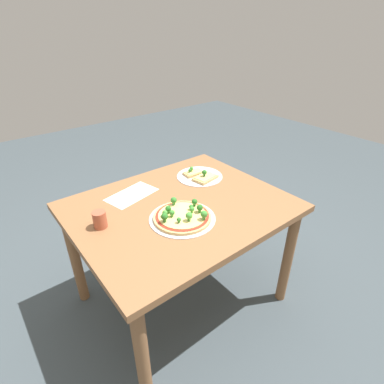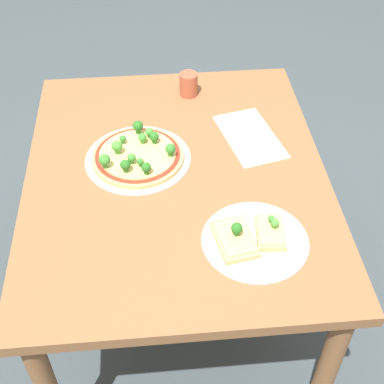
{
  "view_description": "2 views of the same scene",
  "coord_description": "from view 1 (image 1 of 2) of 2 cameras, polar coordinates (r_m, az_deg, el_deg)",
  "views": [
    {
      "loc": [
        0.8,
        1.1,
        1.56
      ],
      "look_at": [
        -0.11,
        -0.04,
        0.73
      ],
      "focal_mm": 28.0,
      "sensor_mm": 36.0,
      "label": 1
    },
    {
      "loc": [
        -1.21,
        0.06,
        1.8
      ],
      "look_at": [
        -0.11,
        -0.04,
        0.73
      ],
      "focal_mm": 50.0,
      "sensor_mm": 36.0,
      "label": 2
    }
  ],
  "objects": [
    {
      "name": "drinking_cup",
      "position": [
        1.48,
        -17.16,
        -5.03
      ],
      "size": [
        0.06,
        0.06,
        0.08
      ],
      "primitive_type": "cylinder",
      "color": "#AD5138",
      "rests_on": "dining_table"
    },
    {
      "name": "dining_table",
      "position": [
        1.66,
        -2.21,
        -5.1
      ],
      "size": [
        1.12,
        0.91,
        0.71
      ],
      "color": "brown",
      "rests_on": "ground_plane"
    },
    {
      "name": "paper_menu",
      "position": [
        1.73,
        -11.39,
        -0.49
      ],
      "size": [
        0.31,
        0.22,
        0.0
      ],
      "primitive_type": "cube",
      "rotation": [
        0.0,
        0.0,
        0.24
      ],
      "color": "silver",
      "rests_on": "dining_table"
    },
    {
      "name": "pizza_tray_slice",
      "position": [
        1.88,
        1.55,
        3.12
      ],
      "size": [
        0.29,
        0.29,
        0.07
      ],
      "color": "silver",
      "rests_on": "dining_table"
    },
    {
      "name": "pizza_tray_whole",
      "position": [
        1.48,
        -1.82,
        -4.58
      ],
      "size": [
        0.33,
        0.33,
        0.07
      ],
      "color": "silver",
      "rests_on": "dining_table"
    },
    {
      "name": "ground_plane",
      "position": [
        2.07,
        -1.86,
        -19.32
      ],
      "size": [
        8.0,
        8.0,
        0.0
      ],
      "primitive_type": "plane",
      "color": "#3D474C"
    }
  ]
}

